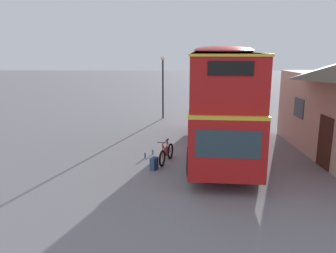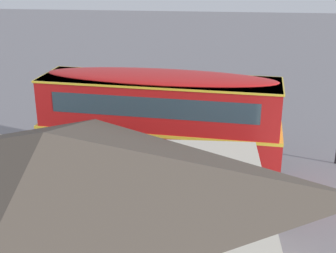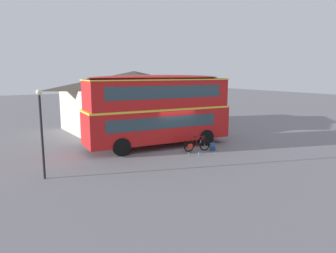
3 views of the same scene
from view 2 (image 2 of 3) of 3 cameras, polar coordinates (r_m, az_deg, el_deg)
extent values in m
plane|color=slate|center=(20.57, -2.52, -5.98)|extent=(120.00, 120.00, 0.00)
cylinder|color=black|center=(19.55, -10.52, -6.03)|extent=(1.12, 0.37, 1.10)
cylinder|color=black|center=(21.55, -8.24, -3.27)|extent=(1.12, 0.37, 1.10)
cylinder|color=black|center=(18.33, 7.56, -7.74)|extent=(1.12, 0.37, 1.10)
cylinder|color=black|center=(20.46, 8.04, -4.61)|extent=(1.12, 0.37, 1.10)
cube|color=red|center=(19.34, -1.03, -2.80)|extent=(9.94, 3.33, 2.10)
cube|color=yellow|center=(18.93, -1.05, 0.20)|extent=(9.97, 3.35, 0.12)
cube|color=red|center=(18.61, -1.07, 3.03)|extent=(9.65, 3.26, 1.90)
ellipsoid|color=red|center=(18.33, -1.09, 6.10)|extent=(9.45, 3.19, 0.36)
cube|color=#2D424C|center=(20.75, -14.28, -1.04)|extent=(0.24, 2.05, 0.90)
cube|color=black|center=(19.98, -14.53, 5.16)|extent=(0.18, 1.38, 0.44)
cube|color=#2D424C|center=(20.31, 0.25, -0.70)|extent=(7.59, 0.70, 0.76)
cube|color=#2D424C|center=(19.71, -0.32, 4.50)|extent=(7.98, 0.73, 0.80)
cube|color=#2D424C|center=(18.07, -1.25, -3.51)|extent=(7.59, 0.70, 0.76)
cube|color=#2D424C|center=(17.44, -1.92, 2.31)|extent=(7.98, 0.73, 0.80)
cube|color=yellow|center=(18.36, -1.09, 5.74)|extent=(9.75, 3.35, 0.08)
torus|color=black|center=(22.40, -5.04, -2.76)|extent=(0.67, 0.29, 0.68)
torus|color=black|center=(21.94, -2.62, -3.22)|extent=(0.67, 0.29, 0.68)
cylinder|color=#B2B2B7|center=(22.40, -5.04, -2.76)|extent=(0.08, 0.11, 0.05)
cylinder|color=#B2B2B7|center=(21.94, -2.62, -3.22)|extent=(0.08, 0.11, 0.05)
cylinder|color=maroon|center=(22.17, -4.41, -2.26)|extent=(0.47, 0.18, 0.67)
cylinder|color=maroon|center=(22.01, -4.28, -1.52)|extent=(0.57, 0.22, 0.05)
cylinder|color=maroon|center=(22.04, -3.74, -2.39)|extent=(0.18, 0.09, 0.65)
cylinder|color=maroon|center=(22.07, -3.26, -3.17)|extent=(0.53, 0.20, 0.09)
cylinder|color=maroon|center=(21.91, -3.11, -2.44)|extent=(0.42, 0.16, 0.60)
cylinder|color=maroon|center=(22.27, -4.99, -2.08)|extent=(0.10, 0.06, 0.59)
cylinder|color=black|center=(22.13, -4.95, -1.27)|extent=(0.17, 0.45, 0.03)
ellipsoid|color=black|center=(21.86, -3.55, -1.59)|extent=(0.28, 0.18, 0.06)
cube|color=red|center=(22.07, -2.48, -3.01)|extent=(0.31, 0.22, 0.32)
cylinder|color=#338CBF|center=(22.17, -4.41, -2.26)|extent=(0.07, 0.07, 0.18)
cube|color=#2D4C7A|center=(22.80, -5.85, -2.62)|extent=(0.39, 0.34, 0.49)
ellipsoid|color=#2D4C7A|center=(22.70, -5.87, -2.05)|extent=(0.37, 0.32, 0.10)
cube|color=navy|center=(22.91, -5.66, -2.70)|extent=(0.23, 0.14, 0.17)
cylinder|color=black|center=(22.77, -6.21, -2.66)|extent=(0.05, 0.05, 0.39)
cylinder|color=black|center=(22.66, -5.85, -2.77)|extent=(0.05, 0.05, 0.39)
cylinder|color=green|center=(22.68, -0.82, -3.06)|extent=(0.07, 0.07, 0.18)
cylinder|color=black|center=(22.64, -0.82, -2.82)|extent=(0.04, 0.04, 0.03)
cylinder|color=#338CBF|center=(23.03, -2.05, -2.66)|extent=(0.08, 0.08, 0.21)
cylinder|color=black|center=(22.98, -2.06, -2.40)|extent=(0.05, 0.05, 0.03)
cube|color=beige|center=(13.30, -13.70, -14.01)|extent=(11.34, 7.27, 3.55)
pyramid|color=#4C4238|center=(12.07, -14.71, -4.05)|extent=(11.75, 7.68, 1.51)
cube|color=#3D2319|center=(16.51, -9.80, -9.32)|extent=(1.10, 0.07, 2.10)
cube|color=#2D424C|center=(15.64, 0.02, -7.01)|extent=(1.10, 0.07, 0.90)
cube|color=#2D424C|center=(16.97, -19.19, -5.91)|extent=(1.10, 0.07, 0.90)
camera|label=1|loc=(26.75, -34.79, 7.27)|focal=36.63mm
camera|label=3|loc=(36.69, 19.92, 12.75)|focal=33.80mm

